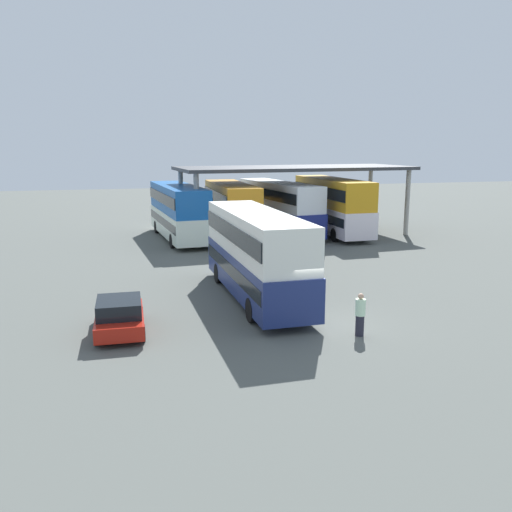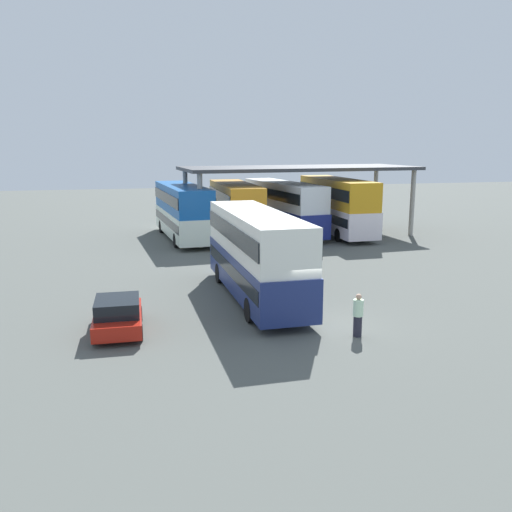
{
  "view_description": "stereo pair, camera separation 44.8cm",
  "coord_description": "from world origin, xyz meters",
  "px_view_note": "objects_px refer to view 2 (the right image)",
  "views": [
    {
      "loc": [
        -7.31,
        -19.11,
        6.99
      ],
      "look_at": [
        -1.4,
        4.02,
        2.0
      ],
      "focal_mm": 37.48,
      "sensor_mm": 36.0,
      "label": 1
    },
    {
      "loc": [
        -6.87,
        -19.21,
        6.99
      ],
      "look_at": [
        -1.4,
        4.02,
        2.0
      ],
      "focal_mm": 37.48,
      "sensor_mm": 36.0,
      "label": 2
    }
  ],
  "objects_px": {
    "double_decker_near_canopy": "(183,210)",
    "double_decker_far_right": "(283,205)",
    "double_decker_mid_row": "(235,208)",
    "double_decker_main": "(256,251)",
    "double_decker_end_of_row": "(337,204)",
    "pedestrian_waiting": "(358,315)",
    "parked_hatchback": "(118,315)"
  },
  "relations": [
    {
      "from": "double_decker_far_right",
      "to": "double_decker_main",
      "type": "bearing_deg",
      "value": 152.22
    },
    {
      "from": "double_decker_main",
      "to": "double_decker_end_of_row",
      "type": "bearing_deg",
      "value": -34.06
    },
    {
      "from": "double_decker_end_of_row",
      "to": "parked_hatchback",
      "type": "bearing_deg",
      "value": 138.59
    },
    {
      "from": "double_decker_main",
      "to": "double_decker_far_right",
      "type": "bearing_deg",
      "value": -21.37
    },
    {
      "from": "pedestrian_waiting",
      "to": "double_decker_mid_row",
      "type": "bearing_deg",
      "value": 73.55
    },
    {
      "from": "double_decker_far_right",
      "to": "pedestrian_waiting",
      "type": "height_order",
      "value": "double_decker_far_right"
    },
    {
      "from": "double_decker_mid_row",
      "to": "double_decker_end_of_row",
      "type": "height_order",
      "value": "double_decker_end_of_row"
    },
    {
      "from": "double_decker_main",
      "to": "double_decker_far_right",
      "type": "xyz_separation_m",
      "value": [
        6.35,
        17.52,
        0.04
      ]
    },
    {
      "from": "double_decker_far_right",
      "to": "double_decker_end_of_row",
      "type": "relative_size",
      "value": 1.1
    },
    {
      "from": "double_decker_mid_row",
      "to": "double_decker_far_right",
      "type": "relative_size",
      "value": 0.86
    },
    {
      "from": "pedestrian_waiting",
      "to": "double_decker_main",
      "type": "bearing_deg",
      "value": 96.34
    },
    {
      "from": "parked_hatchback",
      "to": "double_decker_mid_row",
      "type": "bearing_deg",
      "value": -22.4
    },
    {
      "from": "double_decker_main",
      "to": "double_decker_mid_row",
      "type": "relative_size",
      "value": 1.04
    },
    {
      "from": "double_decker_main",
      "to": "double_decker_end_of_row",
      "type": "relative_size",
      "value": 0.99
    },
    {
      "from": "double_decker_main",
      "to": "pedestrian_waiting",
      "type": "distance_m",
      "value": 6.45
    },
    {
      "from": "parked_hatchback",
      "to": "double_decker_end_of_row",
      "type": "xyz_separation_m",
      "value": [
        16.47,
        19.42,
        1.73
      ]
    },
    {
      "from": "double_decker_far_right",
      "to": "double_decker_near_canopy",
      "type": "bearing_deg",
      "value": 87.38
    },
    {
      "from": "double_decker_main",
      "to": "double_decker_near_canopy",
      "type": "bearing_deg",
      "value": 4.29
    },
    {
      "from": "double_decker_main",
      "to": "double_decker_far_right",
      "type": "distance_m",
      "value": 18.64
    },
    {
      "from": "double_decker_near_canopy",
      "to": "pedestrian_waiting",
      "type": "relative_size",
      "value": 6.82
    },
    {
      "from": "double_decker_main",
      "to": "double_decker_end_of_row",
      "type": "xyz_separation_m",
      "value": [
        10.33,
        16.16,
        0.19
      ]
    },
    {
      "from": "double_decker_mid_row",
      "to": "pedestrian_waiting",
      "type": "height_order",
      "value": "double_decker_mid_row"
    },
    {
      "from": "double_decker_mid_row",
      "to": "double_decker_far_right",
      "type": "bearing_deg",
      "value": -71.36
    },
    {
      "from": "double_decker_end_of_row",
      "to": "double_decker_mid_row",
      "type": "bearing_deg",
      "value": 88.78
    },
    {
      "from": "parked_hatchback",
      "to": "double_decker_end_of_row",
      "type": "height_order",
      "value": "double_decker_end_of_row"
    },
    {
      "from": "double_decker_end_of_row",
      "to": "pedestrian_waiting",
      "type": "relative_size",
      "value": 6.53
    },
    {
      "from": "double_decker_far_right",
      "to": "pedestrian_waiting",
      "type": "xyz_separation_m",
      "value": [
        -3.83,
        -23.29,
        -1.44
      ]
    },
    {
      "from": "double_decker_main",
      "to": "parked_hatchback",
      "type": "xyz_separation_m",
      "value": [
        -6.14,
        -3.27,
        -1.54
      ]
    },
    {
      "from": "double_decker_near_canopy",
      "to": "double_decker_end_of_row",
      "type": "relative_size",
      "value": 1.04
    },
    {
      "from": "double_decker_near_canopy",
      "to": "double_decker_far_right",
      "type": "height_order",
      "value": "double_decker_far_right"
    },
    {
      "from": "double_decker_far_right",
      "to": "pedestrian_waiting",
      "type": "bearing_deg",
      "value": 162.79
    },
    {
      "from": "parked_hatchback",
      "to": "double_decker_near_canopy",
      "type": "height_order",
      "value": "double_decker_near_canopy"
    }
  ]
}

